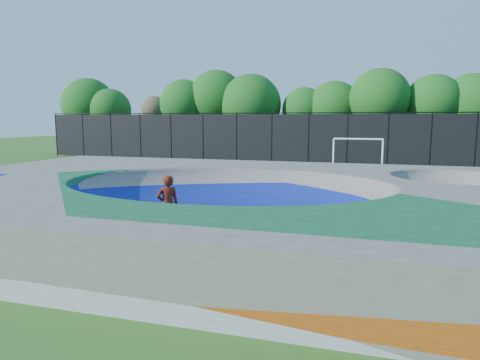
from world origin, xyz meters
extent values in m
plane|color=#275918|center=(0.00, 0.00, 0.00)|extent=(120.00, 120.00, 0.00)
cube|color=gray|center=(0.00, 0.00, 0.75)|extent=(22.00, 14.00, 1.50)
imported|color=#AD2A0D|center=(-1.31, -1.68, 0.93)|extent=(0.81, 0.77, 1.86)
cube|color=black|center=(-1.31, -1.68, 0.03)|extent=(0.72, 0.69, 0.05)
cylinder|color=white|center=(2.27, 17.05, 1.08)|extent=(0.12, 0.12, 2.17)
cylinder|color=white|center=(5.52, 17.05, 1.08)|extent=(0.12, 0.12, 2.17)
cylinder|color=white|center=(3.89, 17.05, 2.17)|extent=(3.25, 0.12, 0.12)
cylinder|color=black|center=(-24.00, 21.00, 2.00)|extent=(0.09, 0.09, 4.00)
cylinder|color=black|center=(-21.00, 21.00, 2.00)|extent=(0.09, 0.09, 4.00)
cylinder|color=black|center=(-18.00, 21.00, 2.00)|extent=(0.09, 0.09, 4.00)
cylinder|color=black|center=(-15.00, 21.00, 2.00)|extent=(0.09, 0.09, 4.00)
cylinder|color=black|center=(-12.00, 21.00, 2.00)|extent=(0.09, 0.09, 4.00)
cylinder|color=black|center=(-9.00, 21.00, 2.00)|extent=(0.09, 0.09, 4.00)
cylinder|color=black|center=(-6.00, 21.00, 2.00)|extent=(0.09, 0.09, 4.00)
cylinder|color=black|center=(-3.00, 21.00, 2.00)|extent=(0.09, 0.09, 4.00)
cylinder|color=black|center=(0.00, 21.00, 2.00)|extent=(0.09, 0.09, 4.00)
cylinder|color=black|center=(3.00, 21.00, 2.00)|extent=(0.09, 0.09, 4.00)
cylinder|color=black|center=(6.00, 21.00, 2.00)|extent=(0.09, 0.09, 4.00)
cylinder|color=black|center=(9.00, 21.00, 2.00)|extent=(0.09, 0.09, 4.00)
cylinder|color=black|center=(12.00, 21.00, 2.00)|extent=(0.09, 0.09, 4.00)
cube|color=black|center=(0.00, 21.00, 2.00)|extent=(48.00, 0.03, 3.80)
cylinder|color=black|center=(0.00, 21.00, 4.00)|extent=(48.00, 0.08, 0.08)
cylinder|color=#462F23|center=(-23.62, 25.71, 1.43)|extent=(0.44, 0.44, 2.87)
sphere|color=#165517|center=(-23.62, 25.71, 4.95)|extent=(5.56, 5.56, 5.56)
cylinder|color=#462F23|center=(-20.82, 25.32, 1.43)|extent=(0.44, 0.44, 2.86)
sphere|color=#165517|center=(-20.82, 25.32, 4.45)|extent=(4.24, 4.24, 4.24)
cylinder|color=#462F23|center=(-16.00, 25.71, 1.69)|extent=(0.44, 0.44, 3.38)
sphere|color=brown|center=(-16.00, 25.71, 4.48)|extent=(2.60, 2.60, 2.60)
cylinder|color=#462F23|center=(-12.91, 26.03, 1.58)|extent=(0.44, 0.44, 3.17)
sphere|color=#165517|center=(-12.91, 26.03, 4.96)|extent=(4.79, 4.79, 4.79)
cylinder|color=#462F23|center=(-9.82, 26.81, 1.72)|extent=(0.44, 0.44, 3.45)
sphere|color=#165517|center=(-9.82, 26.81, 5.51)|extent=(5.49, 5.49, 5.49)
cylinder|color=#462F23|center=(-6.15, 26.16, 1.36)|extent=(0.44, 0.44, 2.72)
sphere|color=#165517|center=(-6.15, 26.16, 4.86)|extent=(5.70, 5.70, 5.70)
cylinder|color=#462F23|center=(-1.20, 26.74, 1.42)|extent=(0.44, 0.44, 2.84)
sphere|color=#165517|center=(-1.20, 26.74, 4.37)|extent=(4.08, 4.08, 4.08)
cylinder|color=#462F23|center=(1.52, 26.63, 1.33)|extent=(0.44, 0.44, 2.67)
sphere|color=#165517|center=(1.52, 26.63, 4.49)|extent=(4.85, 4.85, 4.85)
cylinder|color=#462F23|center=(5.38, 25.24, 1.65)|extent=(0.44, 0.44, 3.29)
sphere|color=#165517|center=(5.38, 25.24, 5.21)|extent=(5.11, 5.11, 5.11)
cylinder|color=#462F23|center=(9.65, 25.81, 1.57)|extent=(0.44, 0.44, 3.15)
sphere|color=#165517|center=(9.65, 25.81, 4.89)|extent=(4.64, 4.64, 4.64)
cylinder|color=#462F23|center=(12.71, 26.39, 1.31)|extent=(0.44, 0.44, 2.61)
sphere|color=#165517|center=(12.71, 26.39, 4.60)|extent=(5.30, 5.30, 5.30)
camera|label=1|loc=(4.42, -13.33, 3.55)|focal=32.00mm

